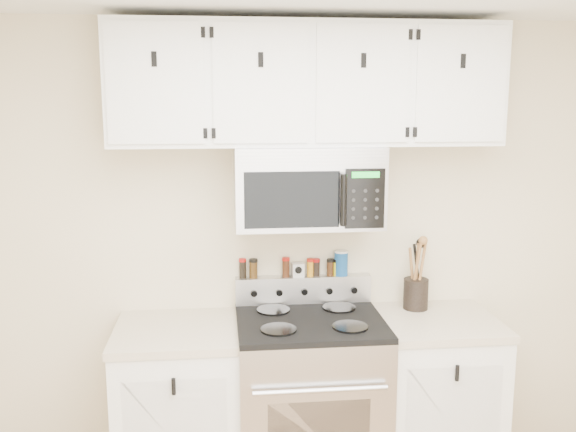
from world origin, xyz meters
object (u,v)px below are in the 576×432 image
Objects in this scene: range at (310,401)px; microwave at (308,186)px; salt_canister at (341,263)px; utensil_crock at (416,291)px.

range is 1.15m from microwave.
microwave is at bearing -143.89° from salt_canister.
microwave is (0.00, 0.13, 1.14)m from range.
microwave is 0.87m from utensil_crock.
salt_canister is (0.21, 0.28, 0.68)m from range.
utensil_crock is at bearing 16.81° from range.
salt_canister is at bearing 52.87° from range.
microwave reaches higher than salt_canister.
microwave is 0.53m from salt_canister.
range is 7.78× the size of salt_canister.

